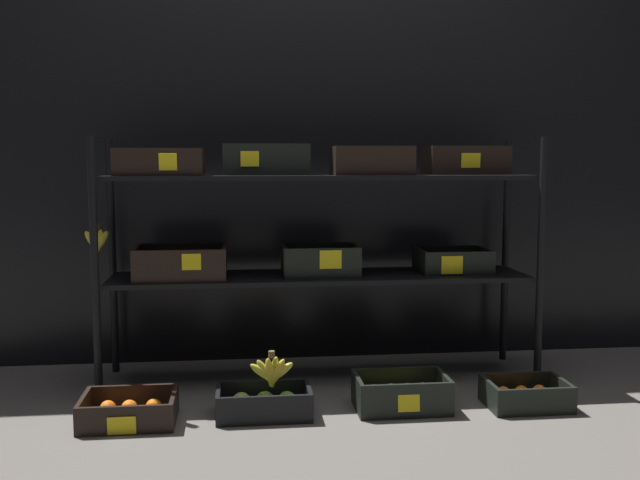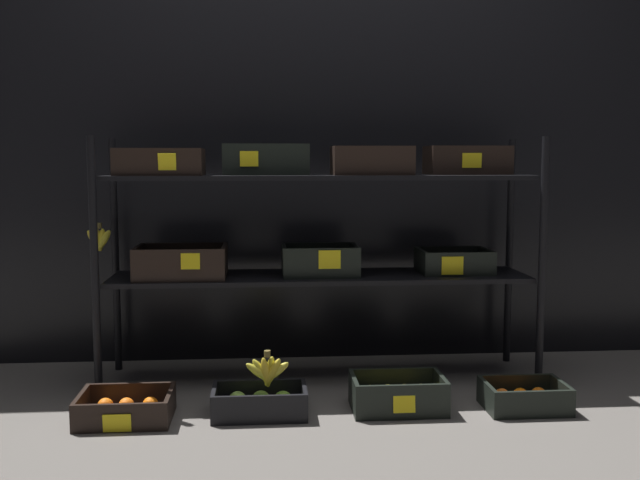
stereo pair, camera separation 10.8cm
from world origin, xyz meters
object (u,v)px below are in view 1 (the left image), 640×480
object	(u,v)px
display_rack	(311,220)
crate_ground_apple_green	(264,404)
crate_ground_lemon	(401,396)
crate_ground_right_tangerine	(526,396)
crate_ground_tangerine	(129,412)
banana_bunch_loose	(272,372)

from	to	relation	value
display_rack	crate_ground_apple_green	distance (m)	0.83
crate_ground_lemon	display_rack	bearing A→B (deg)	125.29
crate_ground_right_tangerine	display_rack	bearing A→B (deg)	149.88
display_rack	crate_ground_right_tangerine	distance (m)	1.13
crate_ground_lemon	crate_ground_right_tangerine	world-z (taller)	crate_ground_lemon
crate_ground_tangerine	crate_ground_apple_green	distance (m)	0.49
crate_ground_apple_green	banana_bunch_loose	distance (m)	0.13
crate_ground_lemon	crate_ground_right_tangerine	distance (m)	0.49
crate_ground_apple_green	crate_ground_lemon	xyz separation A→B (m)	(0.53, 0.02, 0.01)
crate_ground_tangerine	crate_ground_lemon	bearing A→B (deg)	1.79
crate_ground_apple_green	crate_ground_right_tangerine	world-z (taller)	crate_ground_apple_green
display_rack	crate_ground_lemon	size ratio (longest dim) A/B	5.46
banana_bunch_loose	crate_ground_tangerine	bearing A→B (deg)	-178.62
crate_ground_lemon	crate_ground_apple_green	bearing A→B (deg)	-178.07
crate_ground_right_tangerine	banana_bunch_loose	world-z (taller)	banana_bunch_loose
crate_ground_tangerine	crate_ground_right_tangerine	world-z (taller)	crate_ground_right_tangerine
crate_ground_apple_green	banana_bunch_loose	size ratio (longest dim) A/B	2.00
crate_ground_right_tangerine	banana_bunch_loose	xyz separation A→B (m)	(-0.99, 0.01, 0.13)
display_rack	crate_ground_tangerine	xyz separation A→B (m)	(-0.72, -0.46, -0.66)
crate_ground_tangerine	crate_ground_right_tangerine	distance (m)	1.51
crate_ground_apple_green	crate_ground_right_tangerine	xyz separation A→B (m)	(1.02, -0.01, -0.00)
display_rack	banana_bunch_loose	bearing A→B (deg)	-113.28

